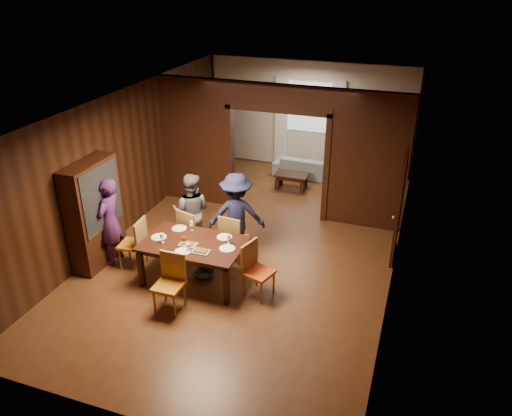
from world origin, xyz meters
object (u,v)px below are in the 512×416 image
at_px(person_grey, 191,212).
at_px(chair_far_r, 234,237).
at_px(chair_near, 168,284).
at_px(chair_left, 132,243).
at_px(person_navy, 237,215).
at_px(chair_right, 259,271).
at_px(hutch, 94,214).
at_px(person_purple, 110,222).
at_px(sofa, 310,167).
at_px(coffee_table, 291,181).
at_px(chair_far_l, 194,231).
at_px(dining_table, 194,261).

bearing_deg(person_grey, chair_far_r, 158.92).
xyz_separation_m(chair_far_r, chair_near, (-0.43, -1.78, 0.00)).
bearing_deg(person_grey, chair_left, 40.05).
bearing_deg(chair_near, person_navy, 78.64).
bearing_deg(chair_right, hutch, 105.81).
bearing_deg(chair_right, person_purple, 104.24).
bearing_deg(hutch, sofa, 62.80).
xyz_separation_m(coffee_table, hutch, (-2.51, -4.44, 0.80)).
height_order(person_purple, chair_right, person_purple).
height_order(person_grey, coffee_table, person_grey).
bearing_deg(person_grey, person_purple, 26.51).
bearing_deg(chair_near, chair_left, 142.89).
xyz_separation_m(chair_near, hutch, (-1.95, 0.89, 0.52)).
distance_m(chair_left, chair_far_l, 1.17).
bearing_deg(hutch, chair_left, 4.62).
xyz_separation_m(dining_table, chair_far_r, (0.41, 0.87, 0.10)).
height_order(person_purple, person_grey, person_purple).
bearing_deg(person_navy, sofa, -115.58).
distance_m(person_navy, hutch, 2.60).
bearing_deg(coffee_table, chair_near, -96.02).
bearing_deg(person_navy, person_grey, -14.56).
bearing_deg(dining_table, chair_far_l, 116.38).
relative_size(chair_far_l, chair_near, 1.00).
xyz_separation_m(coffee_table, chair_near, (-0.56, -5.32, 0.28)).
relative_size(person_purple, chair_near, 1.74).
distance_m(person_grey, chair_far_l, 0.38).
distance_m(sofa, chair_far_l, 4.67).
bearing_deg(chair_far_l, sofa, -88.97).
height_order(person_navy, chair_near, person_navy).
distance_m(person_navy, chair_far_r, 0.42).
height_order(chair_left, chair_far_l, same).
height_order(person_grey, person_navy, person_navy).
relative_size(person_purple, person_grey, 1.07).
bearing_deg(chair_far_l, chair_far_r, -160.07).
distance_m(chair_right, chair_near, 1.50).
distance_m(sofa, chair_left, 5.69).
bearing_deg(chair_left, chair_near, 47.24).
bearing_deg(person_grey, chair_far_l, 109.82).
bearing_deg(person_grey, sofa, -119.60).
relative_size(chair_left, chair_right, 1.00).
bearing_deg(chair_far_l, coffee_table, -88.95).
bearing_deg(chair_right, dining_table, 103.46).
bearing_deg(sofa, person_grey, 75.34).
bearing_deg(person_grey, hutch, 23.22).
bearing_deg(dining_table, chair_near, -91.10).
bearing_deg(chair_right, chair_near, 140.76).
bearing_deg(chair_far_r, dining_table, 68.80).
xyz_separation_m(person_purple, person_grey, (1.18, 0.96, -0.06)).
bearing_deg(coffee_table, chair_far_l, -104.75).
height_order(person_purple, chair_near, person_purple).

